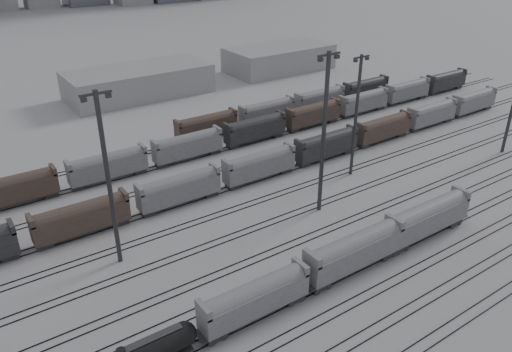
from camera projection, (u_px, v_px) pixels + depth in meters
ground at (344, 281)px, 68.96m from camera, size 900.00×900.00×0.00m
tracks at (270, 224)px, 81.80m from camera, size 220.00×71.50×0.16m
hopper_car_a at (255, 297)px, 61.01m from camera, size 14.92×2.96×5.33m
hopper_car_b at (355, 250)px, 69.38m from camera, size 16.39×3.26×5.86m
hopper_car_c at (428, 216)px, 77.33m from camera, size 16.44×3.27×5.88m
light_mast_b at (108, 177)px, 66.95m from camera, size 4.14×0.66×25.87m
light_mast_c at (324, 131)px, 79.79m from camera, size 4.37×0.70×27.33m
light_mast_d at (356, 114)px, 92.96m from camera, size 3.78×0.60×23.61m
bg_string_near at (259, 166)px, 95.29m from camera, size 151.00×3.00×5.60m
bg_string_mid at (255, 130)px, 112.12m from camera, size 151.00×3.00×5.60m
bg_string_far at (294, 106)px, 126.86m from camera, size 66.00×3.00×5.60m
warehouse_mid at (139, 82)px, 142.11m from camera, size 40.00×18.00×8.00m
warehouse_right at (279, 58)px, 167.41m from camera, size 35.00×18.00×8.00m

